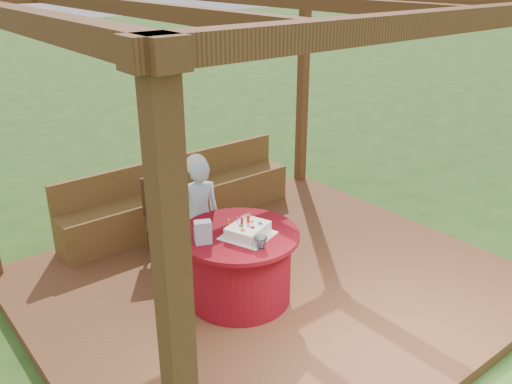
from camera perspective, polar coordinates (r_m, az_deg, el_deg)
ground at (r=5.58m, az=1.63°, el=-10.29°), size 60.00×60.00×0.00m
deck at (r=5.55m, az=1.63°, el=-9.78°), size 4.50×4.00×0.12m
pergola at (r=4.72m, az=1.96°, el=15.00°), size 4.50×4.00×2.72m
bench at (r=6.64m, az=-7.93°, el=-1.04°), size 3.00×0.42×0.80m
table at (r=5.07m, az=-1.76°, el=-7.73°), size 1.10×1.10×0.69m
chair at (r=5.88m, az=-9.79°, el=-2.31°), size 0.53×0.53×0.85m
elderly_woman at (r=5.40m, az=-6.07°, el=-2.35°), size 0.50×0.39×1.27m
birthday_cake at (r=4.83m, az=-0.86°, el=-4.05°), size 0.52×0.52×0.18m
gift_bag at (r=4.71m, az=-5.60°, el=-4.23°), size 0.17×0.14×0.21m
drinking_glass at (r=4.63m, az=0.52°, el=-5.35°), size 0.14×0.14×0.10m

